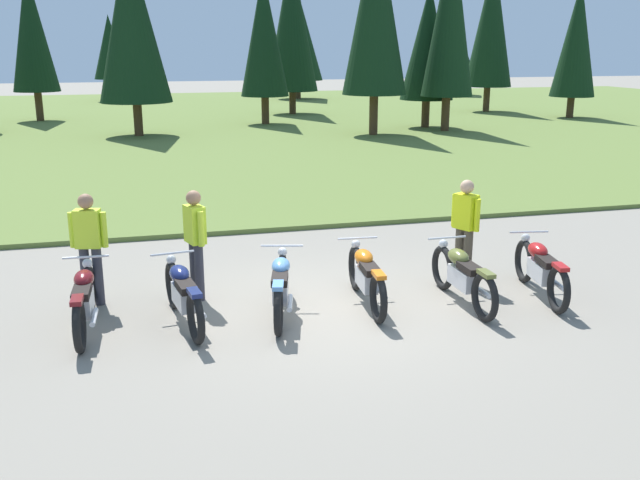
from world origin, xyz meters
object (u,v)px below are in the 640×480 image
object	(u,v)px
rider_checking_bike	(89,243)
motorcycle_sky_blue	(281,286)
motorcycle_olive	(462,275)
rider_with_back_turned	(465,224)
motorcycle_navy	(183,294)
motorcycle_orange	(366,276)
motorcycle_maroon	(84,300)
motorcycle_red	(541,269)
rider_in_hivis_vest	(195,238)

from	to	relation	value
rider_checking_bike	motorcycle_sky_blue	bearing A→B (deg)	-23.73
motorcycle_olive	rider_checking_bike	world-z (taller)	rider_checking_bike
rider_with_back_turned	motorcycle_olive	bearing A→B (deg)	-116.42
rider_checking_bike	motorcycle_olive	bearing A→B (deg)	-14.40
motorcycle_navy	motorcycle_orange	xyz separation A→B (m)	(2.66, 0.10, 0.00)
motorcycle_maroon	motorcycle_navy	distance (m)	1.29
motorcycle_navy	motorcycle_sky_blue	world-z (taller)	same
motorcycle_maroon	rider_checking_bike	bearing A→B (deg)	87.03
motorcycle_navy	rider_with_back_turned	world-z (taller)	rider_with_back_turned
motorcycle_orange	rider_with_back_turned	bearing A→B (deg)	18.90
motorcycle_navy	motorcycle_orange	world-z (taller)	same
motorcycle_navy	motorcycle_olive	world-z (taller)	same
motorcycle_red	rider_with_back_turned	bearing A→B (deg)	130.32
motorcycle_maroon	rider_in_hivis_vest	world-z (taller)	rider_in_hivis_vest
motorcycle_olive	motorcycle_red	distance (m)	1.29
motorcycle_olive	rider_checking_bike	size ratio (longest dim) A/B	1.26
motorcycle_navy	rider_checking_bike	world-z (taller)	rider_checking_bike
motorcycle_red	rider_with_back_turned	xyz separation A→B (m)	(-0.82, 0.96, 0.51)
motorcycle_navy	motorcycle_orange	size ratio (longest dim) A/B	1.00
motorcycle_red	motorcycle_olive	bearing A→B (deg)	-179.93
motorcycle_maroon	rider_with_back_turned	xyz separation A→B (m)	(5.81, 0.63, 0.51)
motorcycle_red	rider_checking_bike	size ratio (longest dim) A/B	1.25
rider_checking_bike	rider_in_hivis_vest	bearing A→B (deg)	-5.24
rider_with_back_turned	rider_in_hivis_vest	bearing A→B (deg)	176.58
motorcycle_sky_blue	rider_in_hivis_vest	world-z (taller)	rider_in_hivis_vest
motorcycle_navy	motorcycle_olive	distance (m)	4.05
motorcycle_maroon	motorcycle_navy	world-z (taller)	same
motorcycle_orange	rider_in_hivis_vest	world-z (taller)	rider_in_hivis_vest
motorcycle_olive	rider_with_back_turned	size ratio (longest dim) A/B	1.26
motorcycle_orange	rider_with_back_turned	world-z (taller)	rider_with_back_turned
motorcycle_olive	rider_in_hivis_vest	xyz separation A→B (m)	(-3.77, 1.22, 0.51)
rider_checking_bike	rider_with_back_turned	bearing A→B (deg)	-3.90
motorcycle_sky_blue	motorcycle_red	world-z (taller)	same
motorcycle_olive	motorcycle_navy	bearing A→B (deg)	176.79
rider_with_back_turned	motorcycle_navy	bearing A→B (deg)	-170.75
motorcycle_maroon	rider_with_back_turned	size ratio (longest dim) A/B	1.26
motorcycle_maroon	motorcycle_sky_blue	bearing A→B (deg)	-2.44
motorcycle_maroon	rider_in_hivis_vest	size ratio (longest dim) A/B	1.26
motorcycle_navy	rider_in_hivis_vest	distance (m)	1.15
motorcycle_maroon	motorcycle_olive	world-z (taller)	same
motorcycle_orange	motorcycle_olive	distance (m)	1.42
motorcycle_navy	rider_in_hivis_vest	xyz separation A→B (m)	(0.28, 0.99, 0.51)
motorcycle_red	rider_with_back_turned	size ratio (longest dim) A/B	1.25
motorcycle_orange	rider_in_hivis_vest	xyz separation A→B (m)	(-2.38, 0.89, 0.51)
motorcycle_sky_blue	rider_in_hivis_vest	bearing A→B (deg)	137.16
motorcycle_navy	motorcycle_red	xyz separation A→B (m)	(5.34, -0.23, 0.00)
rider_in_hivis_vest	rider_checking_bike	xyz separation A→B (m)	(-1.51, 0.14, 0.00)
motorcycle_sky_blue	rider_in_hivis_vest	size ratio (longest dim) A/B	1.23
motorcycle_sky_blue	rider_in_hivis_vest	distance (m)	1.56
motorcycle_maroon	motorcycle_olive	distance (m)	5.34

